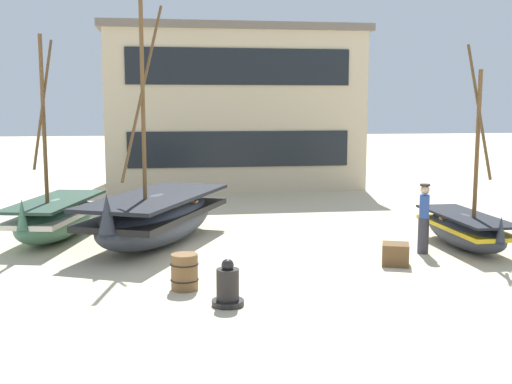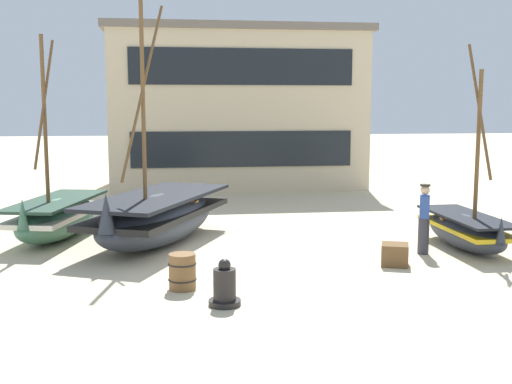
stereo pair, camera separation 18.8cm
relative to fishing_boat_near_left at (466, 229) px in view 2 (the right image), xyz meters
name	(u,v)px [view 2 (the right image)]	position (x,y,z in m)	size (l,w,h in m)	color
ground_plane	(262,257)	(-5.14, -0.16, -0.49)	(120.00, 120.00, 0.00)	beige
fishing_boat_near_left	(466,229)	(0.00, 0.00, 0.00)	(1.18, 3.51, 5.00)	#2D333D
fishing_boat_centre_large	(157,217)	(-7.59, 1.63, 0.21)	(4.02, 5.64, 6.14)	#2D333D
fishing_boat_far_right	(57,217)	(-10.24, 2.58, 0.11)	(2.32, 4.31, 5.29)	#427056
fisherman_by_hull	(424,220)	(-1.26, -0.40, 0.34)	(0.34, 0.42, 1.68)	#33333D
capstan_winch	(225,287)	(-6.31, -3.68, -0.16)	(0.58, 0.58, 0.85)	black
wooden_barrel	(182,272)	(-7.04, -2.58, -0.14)	(0.56, 0.56, 0.70)	brown
cargo_crate	(395,255)	(-2.32, -1.36, -0.25)	(0.58, 0.58, 0.48)	brown
harbor_building_main	(235,108)	(-4.34, 13.60, 2.92)	(10.98, 6.24, 6.79)	beige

